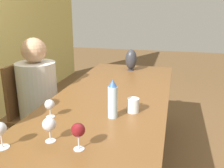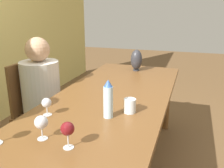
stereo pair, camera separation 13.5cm
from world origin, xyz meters
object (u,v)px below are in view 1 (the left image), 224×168
water_tumbler (133,105)px  wine_glass_3 (78,131)px  wine_glass_0 (50,105)px  water_bottle (113,99)px  person_far (40,98)px  chair_far (32,110)px  vase (131,60)px  wine_glass_2 (0,130)px  wine_glass_1 (49,125)px

water_tumbler → wine_glass_3: size_ratio=0.68×
wine_glass_0 → wine_glass_3: 0.46m
water_bottle → person_far: bearing=59.9°
wine_glass_3 → person_far: size_ratio=0.12×
water_tumbler → wine_glass_3: wine_glass_3 is taller
water_bottle → wine_glass_3: (-0.42, 0.07, -0.02)m
chair_far → vase: bearing=-44.5°
wine_glass_0 → wine_glass_2: 0.41m
water_bottle → wine_glass_0: size_ratio=2.13×
water_tumbler → chair_far: 1.13m
wine_glass_1 → chair_far: size_ratio=0.15×
vase → person_far: (-0.82, 0.71, -0.24)m
vase → wine_glass_1: (-1.68, 0.14, -0.03)m
wine_glass_0 → wine_glass_2: (-0.41, 0.06, 0.02)m
wine_glass_1 → person_far: person_far is taller
water_bottle → chair_far: 1.09m
wine_glass_3 → chair_far: (0.90, 0.84, -0.35)m
chair_far → person_far: bearing=-90.0°
water_bottle → vase: (1.29, 0.11, 0.00)m
chair_far → person_far: 0.16m
water_bottle → wine_glass_3: 0.43m
water_tumbler → chair_far: size_ratio=0.10×
chair_far → wine_glass_3: bearing=-137.0°
water_tumbler → wine_glass_2: (-0.63, 0.58, 0.05)m
wine_glass_0 → chair_far: bearing=41.6°
water_tumbler → water_bottle: bearing=135.8°
chair_far → wine_glass_0: bearing=-138.4°
wine_glass_0 → person_far: size_ratio=0.10×
wine_glass_1 → wine_glass_2: (-0.12, 0.21, 0.01)m
wine_glass_2 → vase: bearing=-11.1°
wine_glass_3 → chair_far: size_ratio=0.15×
wine_glass_0 → wine_glass_1: (-0.29, -0.15, 0.01)m
water_bottle → wine_glass_2: bearing=137.4°
wine_glass_0 → person_far: person_far is taller
wine_glass_1 → wine_glass_3: 0.18m
vase → chair_far: 1.20m
wine_glass_1 → chair_far: bearing=37.4°
vase → wine_glass_3: 1.72m
wine_glass_1 → chair_far: (0.86, 0.66, -0.34)m
water_tumbler → wine_glass_0: (-0.22, 0.52, 0.04)m
wine_glass_2 → wine_glass_3: bearing=-77.9°
person_far → wine_glass_2: bearing=-160.0°
person_far → wine_glass_0: bearing=-143.8°
water_tumbler → wine_glass_2: wine_glass_2 is taller
vase → chair_far: bearing=135.5°
wine_glass_0 → wine_glass_1: wine_glass_1 is taller
vase → wine_glass_3: bearing=-178.8°
vase → wine_glass_1: vase is taller
water_bottle → wine_glass_0: 0.42m
water_tumbler → person_far: 1.02m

